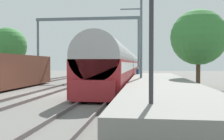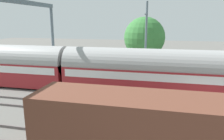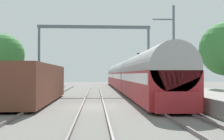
{
  "view_description": "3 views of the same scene",
  "coord_description": "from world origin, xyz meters",
  "px_view_note": "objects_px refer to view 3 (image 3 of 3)",
  "views": [
    {
      "loc": [
        7.04,
        -17.84,
        2.12
      ],
      "look_at": [
        4.38,
        3.95,
        1.58
      ],
      "focal_mm": 42.28,
      "sensor_mm": 36.0,
      "label": 1
    },
    {
      "loc": [
        -13.67,
        3.55,
        6.2
      ],
      "look_at": [
        1.11,
        6.92,
        2.75
      ],
      "focal_mm": 34.32,
      "sensor_mm": 36.0,
      "label": 2
    },
    {
      "loc": [
        0.18,
        -18.65,
        2.14
      ],
      "look_at": [
        2.19,
        16.5,
        2.68
      ],
      "focal_mm": 45.35,
      "sensor_mm": 36.0,
      "label": 3
    }
  ],
  "objects_px": {
    "passenger_train": "(126,76)",
    "railway_signal_far": "(138,66)",
    "person_crossing": "(150,84)",
    "catenary_gantry": "(94,44)",
    "freight_car": "(35,83)"
  },
  "relations": [
    {
      "from": "freight_car",
      "to": "person_crossing",
      "type": "distance_m",
      "value": 14.52
    },
    {
      "from": "passenger_train",
      "to": "railway_signal_far",
      "type": "xyz_separation_m",
      "value": [
        1.92,
        1.49,
        1.36
      ]
    },
    {
      "from": "railway_signal_far",
      "to": "passenger_train",
      "type": "bearing_deg",
      "value": -142.13
    },
    {
      "from": "freight_car",
      "to": "catenary_gantry",
      "type": "xyz_separation_m",
      "value": [
        4.38,
        11.37,
        4.21
      ]
    },
    {
      "from": "passenger_train",
      "to": "freight_car",
      "type": "relative_size",
      "value": 3.78
    },
    {
      "from": "passenger_train",
      "to": "person_crossing",
      "type": "height_order",
      "value": "passenger_train"
    },
    {
      "from": "catenary_gantry",
      "to": "person_crossing",
      "type": "bearing_deg",
      "value": -13.8
    },
    {
      "from": "passenger_train",
      "to": "person_crossing",
      "type": "distance_m",
      "value": 7.68
    },
    {
      "from": "person_crossing",
      "to": "railway_signal_far",
      "type": "distance_m",
      "value": 9.16
    },
    {
      "from": "person_crossing",
      "to": "railway_signal_far",
      "type": "relative_size",
      "value": 0.33
    },
    {
      "from": "passenger_train",
      "to": "railway_signal_far",
      "type": "distance_m",
      "value": 2.78
    },
    {
      "from": "person_crossing",
      "to": "freight_car",
      "type": "bearing_deg",
      "value": 152.15
    },
    {
      "from": "passenger_train",
      "to": "freight_car",
      "type": "bearing_deg",
      "value": -116.99
    },
    {
      "from": "person_crossing",
      "to": "catenary_gantry",
      "type": "relative_size",
      "value": 0.13
    },
    {
      "from": "railway_signal_far",
      "to": "catenary_gantry",
      "type": "height_order",
      "value": "catenary_gantry"
    }
  ]
}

